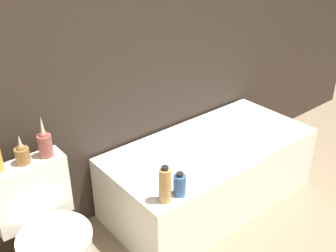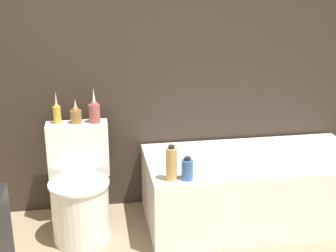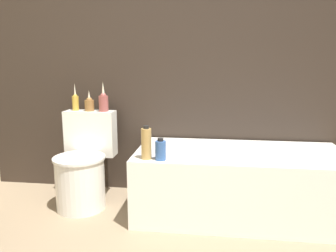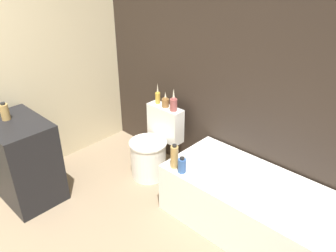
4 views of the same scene
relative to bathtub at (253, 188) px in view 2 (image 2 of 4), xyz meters
name	(u,v)px [view 2 (image 2 of 4)]	position (x,y,z in m)	size (l,w,h in m)	color
wall_back_tiled	(145,37)	(-0.73, 0.42, 1.05)	(6.40, 0.06, 2.60)	#332821
bathtub	(253,188)	(0.00, 0.00, 0.00)	(1.56, 0.74, 0.50)	white
toilet	(80,192)	(-1.24, 0.01, 0.06)	(0.43, 0.55, 0.75)	white
vase_gold	(57,113)	(-1.37, 0.22, 0.57)	(0.05, 0.05, 0.23)	gold
vase_silver	(76,115)	(-1.24, 0.21, 0.56)	(0.08, 0.08, 0.17)	olive
vase_bronze	(94,111)	(-1.12, 0.20, 0.58)	(0.08, 0.08, 0.25)	#994C47
shampoo_bottle_tall	(171,164)	(-0.66, -0.29, 0.36)	(0.07, 0.07, 0.23)	tan
shampoo_bottle_short	(187,169)	(-0.56, -0.30, 0.32)	(0.07, 0.07, 0.15)	#335999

